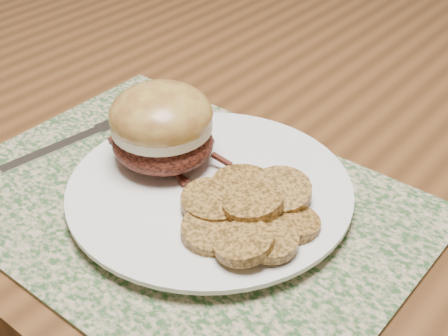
# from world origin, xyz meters

# --- Properties ---
(dining_table) EXTENTS (1.50, 0.90, 0.75)m
(dining_table) POSITION_xyz_m (0.00, 0.00, 0.67)
(dining_table) COLOR brown
(dining_table) RESTS_ON ground
(placemat) EXTENTS (0.45, 0.33, 0.00)m
(placemat) POSITION_xyz_m (-0.07, -0.26, 0.75)
(placemat) COLOR #2F522A
(placemat) RESTS_ON dining_table
(dinner_plate) EXTENTS (0.26, 0.26, 0.02)m
(dinner_plate) POSITION_xyz_m (-0.05, -0.23, 0.76)
(dinner_plate) COLOR white
(dinner_plate) RESTS_ON placemat
(pork_sandwich) EXTENTS (0.13, 0.13, 0.08)m
(pork_sandwich) POSITION_xyz_m (-0.12, -0.23, 0.81)
(pork_sandwich) COLOR black
(pork_sandwich) RESTS_ON dinner_plate
(roasted_potatoes) EXTENTS (0.14, 0.15, 0.03)m
(roasted_potatoes) POSITION_xyz_m (0.01, -0.25, 0.78)
(roasted_potatoes) COLOR olive
(roasted_potatoes) RESTS_ON dinner_plate
(fork) EXTENTS (0.04, 0.17, 0.00)m
(fork) POSITION_xyz_m (-0.23, -0.25, 0.76)
(fork) COLOR silver
(fork) RESTS_ON placemat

